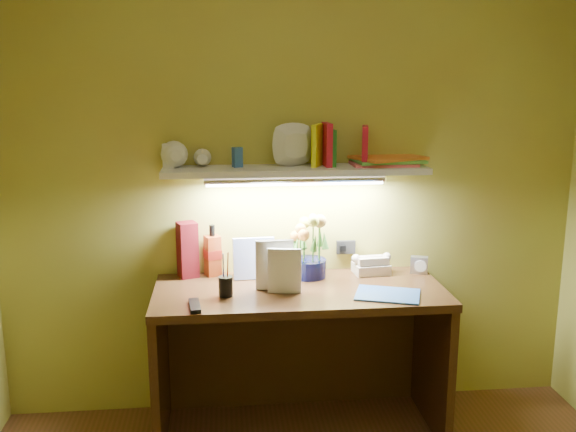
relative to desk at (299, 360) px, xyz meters
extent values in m
cube|color=#35170E|center=(0.00, 0.00, 0.00)|extent=(1.40, 0.60, 0.75)
cube|color=#B1B0B5|center=(0.65, 0.18, 0.42)|extent=(0.10, 0.07, 0.09)
cube|color=#5D0D13|center=(-0.54, 0.24, 0.52)|extent=(0.12, 0.12, 0.28)
cylinder|color=black|center=(-0.36, -0.07, 0.46)|extent=(0.07, 0.07, 0.16)
cube|color=black|center=(-0.49, -0.21, 0.38)|extent=(0.06, 0.17, 0.02)
cube|color=#2F5EAB|center=(0.40, -0.14, 0.38)|extent=(0.35, 0.30, 0.01)
imported|color=white|center=(-0.21, 0.00, 0.50)|extent=(0.18, 0.03, 0.24)
imported|color=white|center=(-0.16, -0.04, 0.48)|extent=(0.16, 0.05, 0.22)
cube|color=white|center=(0.00, 0.18, 0.93)|extent=(1.30, 0.25, 0.03)
imported|color=white|center=(-0.58, 0.17, 0.99)|extent=(0.15, 0.15, 0.10)
imported|color=white|center=(-0.45, 0.18, 0.98)|extent=(0.09, 0.09, 0.08)
imported|color=white|center=(0.00, 0.17, 0.97)|extent=(0.27, 0.27, 0.05)
cube|color=white|center=(-0.61, 0.21, 1.00)|extent=(0.06, 0.05, 0.12)
cube|color=#2F5EAB|center=(-0.28, 0.21, 0.99)|extent=(0.06, 0.05, 0.10)
cube|color=red|center=(0.16, 0.20, 1.05)|extent=(0.03, 0.15, 0.21)
cube|color=#F4FD16|center=(0.11, 0.20, 1.04)|extent=(0.07, 0.13, 0.21)
cube|color=#202396|center=(0.16, 0.21, 1.02)|extent=(0.03, 0.12, 0.17)
cube|color=#247D2A|center=(0.18, 0.20, 1.03)|extent=(0.03, 0.12, 0.18)
cube|color=red|center=(0.34, 0.18, 1.04)|extent=(0.06, 0.14, 0.20)
cube|color=#E95770|center=(0.44, 0.22, 0.95)|extent=(0.32, 0.24, 0.01)
cube|color=#66CB58|center=(0.47, 0.23, 0.96)|extent=(0.36, 0.28, 0.01)
cube|color=orange|center=(0.47, 0.23, 0.97)|extent=(0.40, 0.35, 0.01)
camera|label=1|loc=(-0.36, -2.92, 1.39)|focal=40.00mm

